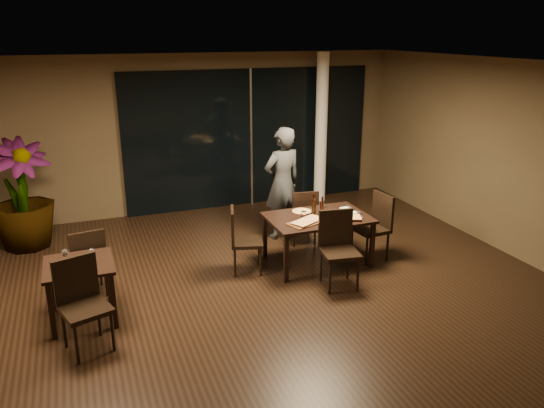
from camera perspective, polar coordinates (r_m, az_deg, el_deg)
The scene contains 32 objects.
ground at distance 7.21m, azimuth 0.28°, elevation -9.96°, with size 8.00×8.00×0.00m, color black.
wall_back at distance 10.41m, azimuth -7.76°, elevation 7.56°, with size 8.00×0.10×3.00m, color #4B3D28.
wall_front at distance 3.52m, azimuth 25.79°, elevation -16.79°, with size 8.00×0.10×3.00m, color #4B3D28.
wall_right at distance 8.87m, azimuth 25.60°, elevation 4.05°, with size 0.10×8.00×3.00m, color #4B3D28.
ceiling at distance 6.36m, azimuth 0.33°, elevation 14.76°, with size 8.00×8.00×0.04m, color silver.
window_panel at distance 10.62m, azimuth -2.32°, elevation 7.10°, with size 5.00×0.06×2.70m, color black.
column at distance 10.83m, azimuth 5.31°, elevation 8.07°, with size 0.24×0.24×3.00m, color white.
main_table at distance 7.97m, azimuth 4.96°, elevation -1.86°, with size 1.50×1.00×0.75m.
side_table at distance 6.83m, azimuth -20.00°, elevation -7.01°, with size 0.80×0.80×0.75m.
chair_main_far at distance 8.71m, azimuth 3.40°, elevation -1.10°, with size 0.49×0.49×0.94m.
chair_main_near at distance 7.38m, azimuth 7.09°, elevation -4.32°, with size 0.56×0.56×1.06m.
chair_main_left at distance 7.71m, azimuth -3.36°, elevation -3.57°, with size 0.56×0.56×0.97m.
chair_main_right at distance 8.31m, azimuth 11.07°, elevation -2.02°, with size 0.52×0.52×1.03m.
chair_side_far at distance 7.40m, azimuth -19.18°, elevation -5.62°, with size 0.51×0.51×0.97m.
chair_side_near at distance 6.29m, azimuth -19.78°, elevation -9.60°, with size 0.61×0.61×1.05m.
diner at distance 8.88m, azimuth 1.13°, elevation 2.23°, with size 0.65×0.43×1.91m, color #2A2C2F.
potted_plant at distance 9.37m, azimuth -25.37°, elevation 0.89°, with size 0.97×0.97×1.78m, color #224918.
pizza_board_left at distance 7.68m, azimuth 3.85°, elevation -1.96°, with size 0.61×0.31×0.01m, color #3F2614.
pizza_board_right at distance 7.88m, azimuth 7.67°, elevation -1.56°, with size 0.55×0.27×0.01m, color #482817.
oblong_pizza_left at distance 7.67m, azimuth 3.86°, elevation -1.85°, with size 0.48×0.22×0.02m, color maroon, non-canonical shape.
oblong_pizza_right at distance 7.87m, azimuth 7.68°, elevation -1.45°, with size 0.49×0.23×0.02m, color maroon, non-canonical shape.
round_pizza at distance 8.11m, azimuth 3.23°, elevation -0.82°, with size 0.29×0.29×0.01m, color red.
bottle_a at distance 7.92m, azimuth 4.48°, elevation -0.32°, with size 0.06×0.06×0.28m, color black, non-canonical shape.
bottle_b at distance 7.94m, azimuth 5.41°, elevation -0.23°, with size 0.07×0.07×0.30m, color black, non-canonical shape.
bottle_c at distance 7.96m, azimuth 4.49°, elevation -0.04°, with size 0.07×0.07×0.33m, color black, non-canonical shape.
tumbler_left at distance 7.89m, azimuth 3.44°, elevation -1.11°, with size 0.08×0.08×0.09m, color white.
tumbler_right at distance 8.15m, azimuth 5.72°, elevation -0.55°, with size 0.07×0.07×0.08m, color white.
napkin_near at distance 8.15m, azimuth 8.77°, elevation -0.93°, with size 0.18×0.10×0.01m, color white.
napkin_far at distance 8.34m, azimuth 7.92°, elevation -0.44°, with size 0.18×0.10×0.01m, color white.
wine_glass_a at distance 6.79m, azimuth -21.33°, elevation -5.32°, with size 0.08×0.08×0.18m, color white, non-canonical shape.
wine_glass_b at distance 6.69m, azimuth -18.80°, elevation -5.36°, with size 0.08×0.08×0.18m, color white, non-canonical shape.
side_napkin at distance 6.62m, azimuth -19.94°, elevation -6.53°, with size 0.18×0.11×0.01m, color silver.
Camera 1 is at (-2.27, -5.93, 3.42)m, focal length 35.00 mm.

